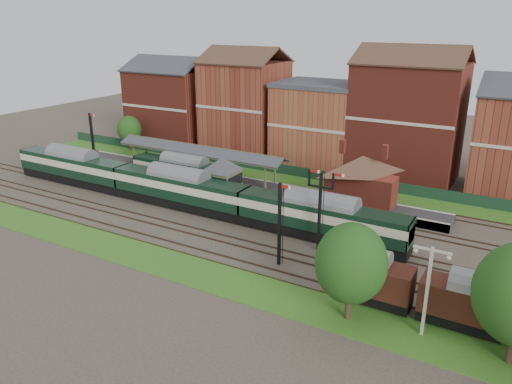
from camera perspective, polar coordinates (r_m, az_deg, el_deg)
The scene contains 20 objects.
ground at distance 56.97m, azimuth -3.08°, elevation -3.03°, with size 160.00×160.00×0.00m, color #473D33.
grass_back at distance 70.05m, azimuth 4.04°, elevation 1.36°, with size 90.00×4.50×0.06m, color #2D6619.
grass_front at distance 48.30m, azimuth -10.89°, elevation -7.69°, with size 90.00×5.00×0.06m, color #2D6619.
fence at distance 71.56m, azimuth 4.76°, elevation 2.34°, with size 90.00×0.12×1.50m, color #193823.
platform at distance 67.01m, azimuth -2.15°, elevation 0.96°, with size 55.00×3.40×1.00m, color #2D2D2D.
signal_box at distance 59.96m, azimuth -3.85°, elevation 1.38°, with size 5.40×5.40×6.00m.
brick_hut at distance 56.81m, azimuth 2.93°, elevation -1.79°, with size 3.20×2.64×2.94m.
station_building at distance 59.09m, azimuth 11.93°, elevation 1.49°, with size 8.10×8.10×5.90m.
canopy at distance 69.10m, azimuth -6.43°, elevation 4.96°, with size 26.00×3.89×4.08m.
semaphore_bracket at distance 47.97m, azimuth 7.35°, elevation -1.65°, with size 3.60×0.25×8.18m.
semaphore_platform_end at distance 80.49m, azimuth -18.22°, elevation 5.88°, with size 1.23×0.25×8.00m.
semaphore_siding at distance 45.12m, azimuth 2.72°, elevation -3.56°, with size 1.23×0.25×8.00m.
yard_lamp at distance 37.39m, azimuth 19.03°, elevation -10.18°, with size 2.60×0.22×7.00m.
town_backdrop at distance 76.31m, azimuth 7.06°, elevation 8.19°, with size 69.00×10.00×16.00m.
dmu_train at distance 60.00m, azimuth -8.77°, elevation 0.46°, with size 54.66×2.87×4.20m.
platform_railcar at distance 67.41m, azimuth -8.14°, elevation 2.38°, with size 15.95×2.52×3.67m.
goods_van_a at distance 40.30m, azimuth 22.45°, elevation -11.54°, with size 5.93×2.57×3.60m.
goods_van_b at distance 41.26m, azimuth 13.43°, elevation -9.75°, with size 5.89×2.55×3.57m.
tree_far at distance 37.50m, azimuth 10.80°, elevation -8.02°, with size 5.35×5.35×7.81m.
tree_back at distance 87.73m, azimuth -14.27°, elevation 6.94°, with size 4.05×4.05×5.92m.
Camera 1 is at (28.87, -43.98, 21.87)m, focal length 35.00 mm.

